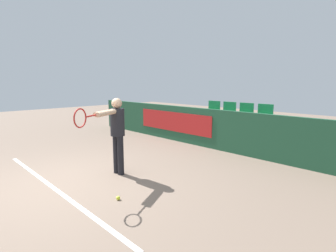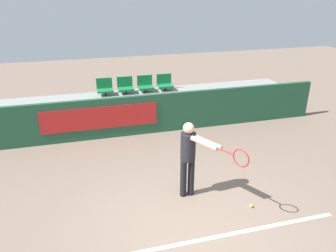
{
  "view_description": "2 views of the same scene",
  "coord_description": "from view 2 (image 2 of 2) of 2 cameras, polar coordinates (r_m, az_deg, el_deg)",
  "views": [
    {
      "loc": [
        4.7,
        -1.95,
        1.9
      ],
      "look_at": [
        0.24,
        2.38,
        0.86
      ],
      "focal_mm": 28.0,
      "sensor_mm": 36.0,
      "label": 1
    },
    {
      "loc": [
        -1.65,
        -4.27,
        3.94
      ],
      "look_at": [
        0.06,
        2.05,
        1.1
      ],
      "focal_mm": 35.0,
      "sensor_mm": 36.0,
      "label": 2
    }
  ],
  "objects": [
    {
      "name": "ground_plane",
      "position": [
        6.04,
        4.72,
        -17.33
      ],
      "size": [
        30.0,
        30.0,
        0.0
      ],
      "primitive_type": "plane",
      "color": "#7A6656"
    },
    {
      "name": "court_baseline",
      "position": [
        5.83,
        5.76,
        -19.14
      ],
      "size": [
        5.13,
        0.08,
        0.01
      ],
      "color": "white",
      "rests_on": "ground"
    },
    {
      "name": "barrier_wall",
      "position": [
        9.22,
        -3.99,
        2.01
      ],
      "size": [
        10.48,
        0.14,
        1.14
      ],
      "color": "#1E4C33",
      "rests_on": "ground"
    },
    {
      "name": "bleacher_tier_front",
      "position": [
        9.89,
        -4.43,
        1.07
      ],
      "size": [
        10.08,
        0.97,
        0.36
      ],
      "color": "gray",
      "rests_on": "ground"
    },
    {
      "name": "bleacher_tier_middle",
      "position": [
        10.72,
        -5.46,
        3.87
      ],
      "size": [
        10.08,
        0.97,
        0.72
      ],
      "color": "gray",
      "rests_on": "ground"
    },
    {
      "name": "stadium_chair_0",
      "position": [
        9.73,
        -10.29,
        2.96
      ],
      "size": [
        0.49,
        0.38,
        0.52
      ],
      "color": "#333333",
      "rests_on": "bleacher_tier_front"
    },
    {
      "name": "stadium_chair_1",
      "position": [
        9.8,
        -6.5,
        3.34
      ],
      "size": [
        0.49,
        0.38,
        0.52
      ],
      "color": "#333333",
      "rests_on": "bleacher_tier_front"
    },
    {
      "name": "stadium_chair_2",
      "position": [
        9.9,
        -2.79,
        3.69
      ],
      "size": [
        0.49,
        0.38,
        0.52
      ],
      "color": "#333333",
      "rests_on": "bleacher_tier_front"
    },
    {
      "name": "stadium_chair_3",
      "position": [
        10.05,
        0.84,
        4.03
      ],
      "size": [
        0.49,
        0.38,
        0.52
      ],
      "color": "#333333",
      "rests_on": "bleacher_tier_front"
    },
    {
      "name": "stadium_chair_4",
      "position": [
        10.54,
        -10.96,
        6.57
      ],
      "size": [
        0.49,
        0.38,
        0.52
      ],
      "color": "#333333",
      "rests_on": "bleacher_tier_middle"
    },
    {
      "name": "stadium_chair_5",
      "position": [
        10.6,
        -7.44,
        6.91
      ],
      "size": [
        0.49,
        0.38,
        0.52
      ],
      "color": "#333333",
      "rests_on": "bleacher_tier_middle"
    },
    {
      "name": "stadium_chair_6",
      "position": [
        10.7,
        -3.97,
        7.21
      ],
      "size": [
        0.49,
        0.38,
        0.52
      ],
      "color": "#333333",
      "rests_on": "bleacher_tier_middle"
    },
    {
      "name": "stadium_chair_7",
      "position": [
        10.84,
        -0.57,
        7.48
      ],
      "size": [
        0.49,
        0.38,
        0.52
      ],
      "color": "#333333",
      "rests_on": "bleacher_tier_middle"
    },
    {
      "name": "tennis_player",
      "position": [
        6.27,
        4.0,
        -4.86
      ],
      "size": [
        0.78,
        1.35,
        1.59
      ],
      "rotation": [
        0.0,
        0.0,
        0.48
      ],
      "color": "black",
      "rests_on": "ground"
    },
    {
      "name": "tennis_ball",
      "position": [
        6.65,
        14.28,
        -13.35
      ],
      "size": [
        0.07,
        0.07,
        0.07
      ],
      "color": "#CCDB33",
      "rests_on": "ground"
    }
  ]
}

